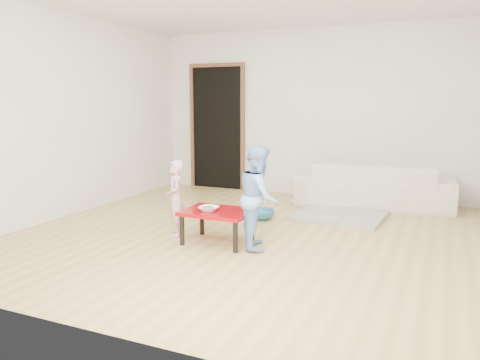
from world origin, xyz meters
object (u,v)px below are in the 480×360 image
Objects in this scene: bowl at (209,209)px; child_blue at (259,197)px; red_table at (218,227)px; child_pink at (175,198)px; basin at (260,214)px; sofa at (373,184)px.

child_blue reaches higher than bowl.
red_table is 0.68× the size of child_blue.
bowl is at bearing 81.96° from child_blue.
red_table is 0.61m from child_pink.
child_pink is 0.81× the size of child_blue.
child_blue is 2.80× the size of basin.
basin is (0.10, 1.22, -0.32)m from bowl.
child_pink reaches higher than bowl.
bowl is (-0.06, -0.08, 0.20)m from red_table.
sofa is 10.51× the size of bowl.
red_table is 1.90× the size of basin.
red_table is 0.23m from bowl.
red_table is at bearing -91.80° from basin.
red_table is 3.49× the size of bowl.
bowl is (-1.30, -2.56, 0.07)m from sofa.
sofa reaches higher than basin.
child_blue is at bearing 13.51° from bowl.
sofa is at bearing 106.83° from child_pink.
child_blue reaches higher than basin.
red_table reaches higher than basin.
sofa is 2.57m from child_blue.
child_blue reaches higher than sofa.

